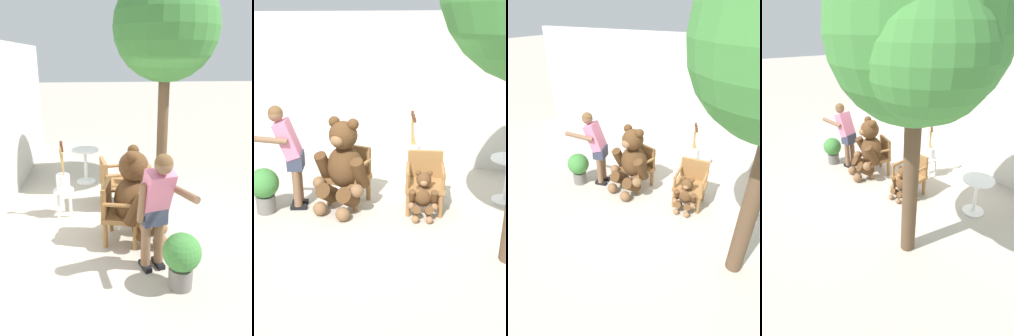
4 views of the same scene
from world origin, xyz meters
The scene contains 10 objects.
ground_plane centered at (0.00, 0.00, 0.00)m, with size 60.00×60.00×0.00m, color #B2A899.
back_wall centered at (0.00, 2.40, 1.40)m, with size 10.00×0.16×2.80m, color beige.
wooden_chair_left centered at (-0.57, 0.49, 0.46)m, with size 0.66×0.63×0.86m.
wooden_chair_right centered at (0.58, 0.49, 0.46)m, with size 0.62×0.59×0.86m.
teddy_bear_large centered at (-0.60, 0.23, 0.68)m, with size 0.86×0.87×1.39m.
teddy_bear_small centered at (0.59, 0.21, 0.35)m, with size 0.43×0.43×0.71m.
person_visitor centered at (-1.36, 0.09, 0.92)m, with size 0.71×0.61×1.56m.
white_stool centered at (0.29, 1.32, 0.36)m, with size 0.34×0.34×0.46m.
brush_bucket centered at (0.29, 1.32, 0.63)m, with size 0.22×0.22×0.83m.
potted_plant centered at (-1.68, -0.15, 0.40)m, with size 0.44×0.44×0.68m.
Camera 2 is at (1.06, -4.58, 2.67)m, focal length 40.00 mm.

